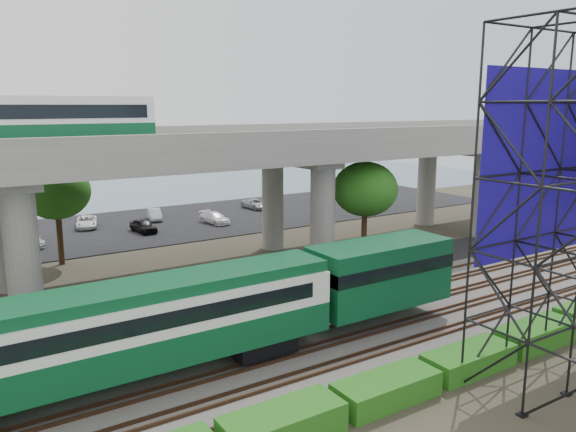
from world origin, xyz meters
TOP-DOWN VIEW (x-y plane):
  - ground at (0.00, 0.00)m, footprint 140.00×140.00m
  - ballast_bed at (0.00, 2.00)m, footprint 90.00×12.00m
  - service_road at (0.00, 10.50)m, footprint 90.00×5.00m
  - parking_lot at (0.00, 34.00)m, footprint 90.00×18.00m
  - harbor_water at (0.00, 56.00)m, footprint 140.00×40.00m
  - rail_tracks at (0.00, 2.00)m, footprint 90.00×9.52m
  - commuter_train at (-5.72, 2.00)m, footprint 29.30×3.06m
  - overpass at (-0.55, 16.00)m, footprint 80.00×12.00m
  - hedge_strip at (1.01, -4.30)m, footprint 34.60×1.80m
  - trees at (-4.67, 16.17)m, footprint 40.94×16.94m
  - suv at (-5.72, 11.40)m, footprint 5.29×3.83m
  - parked_cars at (-0.31, 33.39)m, footprint 36.16×9.29m

SIDE VIEW (x-z plane):
  - ground at x=0.00m, z-range 0.00..0.00m
  - harbor_water at x=0.00m, z-range 0.00..0.03m
  - service_road at x=0.00m, z-range 0.00..0.08m
  - parking_lot at x=0.00m, z-range 0.00..0.08m
  - ballast_bed at x=0.00m, z-range 0.00..0.20m
  - rail_tracks at x=0.00m, z-range 0.20..0.36m
  - hedge_strip at x=1.01m, z-range -0.04..1.16m
  - parked_cars at x=-0.31m, z-range 0.01..1.33m
  - suv at x=-5.72m, z-range 0.08..1.42m
  - commuter_train at x=-5.72m, z-range 0.73..5.03m
  - trees at x=-4.67m, z-range 1.73..9.42m
  - overpass at x=-0.55m, z-range 2.01..14.41m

